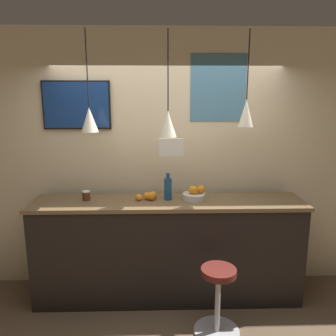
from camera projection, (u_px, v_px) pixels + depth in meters
The scene contains 14 objects.
ground_plane at pixel (170, 332), 3.09m from camera, with size 14.00×14.00×0.00m, color brown.
back_wall at pixel (167, 162), 3.74m from camera, with size 8.00×0.06×2.90m.
service_counter at pixel (168, 249), 3.54m from camera, with size 2.85×0.56×1.11m.
bar_stool at pixel (218, 294), 3.00m from camera, with size 0.43×0.43×0.65m.
fruit_bowl at pixel (194, 194), 3.46m from camera, with size 0.24×0.24×0.15m.
orange_pile at pixel (149, 196), 3.45m from camera, with size 0.22×0.16×0.09m.
juice_bottle at pixel (168, 188), 3.44m from camera, with size 0.08×0.08×0.29m.
spread_jar at pixel (86, 196), 3.43m from camera, with size 0.08×0.08×0.10m.
pendant_lamp_left at pixel (89, 119), 3.21m from camera, with size 0.17×0.17×0.97m.
pendant_lamp_middle at pixel (168, 123), 3.24m from camera, with size 0.17×0.17×1.02m.
pendant_lamp_right at pixel (246, 113), 3.24m from camera, with size 0.15×0.15×0.92m.
mounted_tv at pixel (77, 105), 3.53m from camera, with size 0.73×0.04×0.52m.
hanging_menu_board at pixel (171, 147), 3.10m from camera, with size 0.24×0.01×0.17m.
wall_poster at pixel (218, 88), 3.55m from camera, with size 0.61×0.01×0.71m.
Camera 1 is at (-0.09, -2.70, 2.16)m, focal length 35.00 mm.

